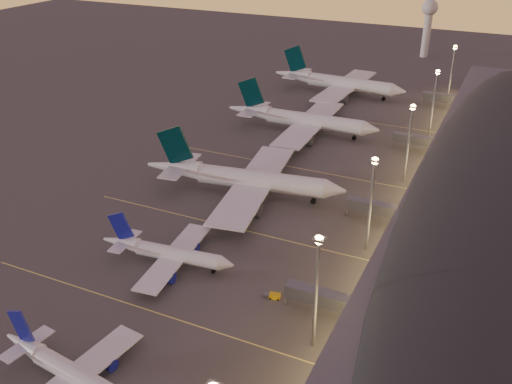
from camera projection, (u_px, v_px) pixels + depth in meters
The scene contains 11 objects.
ground at pixel (164, 298), 129.47m from camera, with size 700.00×700.00×0.00m, color #403D3B.
airliner_narrow_south at pixel (67, 370), 105.13m from camera, with size 33.97×30.55×12.13m.
airliner_narrow_north at pixel (167, 253), 140.43m from camera, with size 35.46×31.86×12.66m.
airliner_wide_near at pixel (243, 179), 173.88m from camera, with size 63.32×58.29×20.29m.
airliner_wide_mid at pixel (301, 120), 222.20m from camera, with size 61.65×56.02×19.76m.
airliner_wide_far at pixel (338, 83), 267.58m from camera, with size 64.57×58.84×20.67m.
terminal_building at pixel (489, 187), 160.54m from camera, with size 56.35×255.00×17.46m.
light_masts at pixel (395, 153), 160.38m from camera, with size 2.20×217.20×25.90m.
radar_tower at pixel (429, 19), 325.85m from camera, with size 9.00×9.00×32.50m.
lane_markings at pixel (242, 220), 161.78m from camera, with size 90.00×180.36×0.00m.
baggage_tug_c at pixel (273, 296), 129.47m from camera, with size 4.01×2.25×1.13m.
Camera 1 is at (63.58, -85.79, 79.90)m, focal length 40.00 mm.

